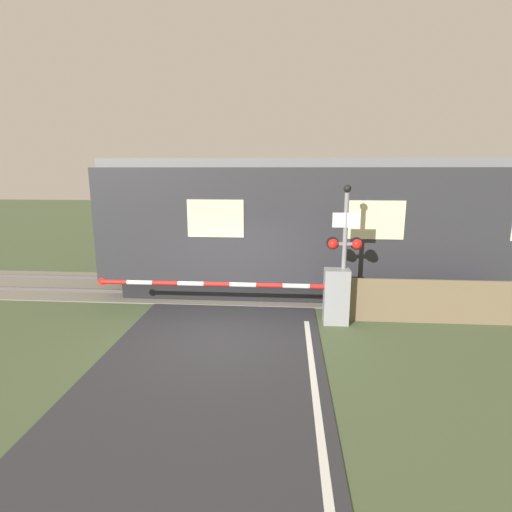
# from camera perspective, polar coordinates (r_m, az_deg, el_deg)

# --- Properties ---
(ground_plane) EXTENTS (80.00, 80.00, 0.00)m
(ground_plane) POSITION_cam_1_polar(r_m,az_deg,el_deg) (9.27, -4.99, -11.31)
(ground_plane) COLOR #475638
(track_bed) EXTENTS (36.00, 3.20, 0.13)m
(track_bed) POSITION_cam_1_polar(r_m,az_deg,el_deg) (12.63, -2.31, -4.69)
(track_bed) COLOR slate
(track_bed) RESTS_ON ground_plane
(train) EXTENTS (15.26, 2.91, 4.00)m
(train) POSITION_cam_1_polar(r_m,az_deg,el_deg) (12.32, 15.13, 4.10)
(train) COLOR black
(train) RESTS_ON ground_plane
(crossing_barrier) EXTENTS (6.27, 0.44, 1.36)m
(crossing_barrier) POSITION_cam_1_polar(r_m,az_deg,el_deg) (9.87, 8.57, -5.44)
(crossing_barrier) COLOR gray
(crossing_barrier) RESTS_ON ground_plane
(signal_post) EXTENTS (0.86, 0.26, 3.36)m
(signal_post) POSITION_cam_1_polar(r_m,az_deg,el_deg) (9.77, 12.57, 1.47)
(signal_post) COLOR gray
(signal_post) RESTS_ON ground_plane
(roadside_fence) EXTENTS (4.35, 0.06, 1.10)m
(roadside_fence) POSITION_cam_1_polar(r_m,az_deg,el_deg) (10.66, 23.43, -5.98)
(roadside_fence) COLOR #726047
(roadside_fence) RESTS_ON ground_plane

